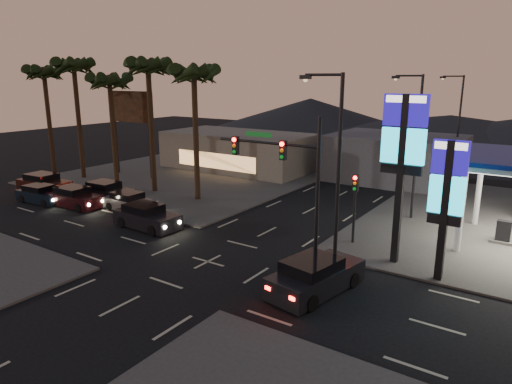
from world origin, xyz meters
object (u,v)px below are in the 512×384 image
Objects in this scene: pylon_sign_tall at (403,146)px; car_lane_b_rear at (44,184)px; pylon_sign_short at (447,190)px; car_lane_a_front at (146,217)px; traffic_signal_mast at (287,170)px; car_lane_a_rear at (41,194)px; car_lane_a_mid at (75,198)px; car_lane_b_mid at (106,192)px; suv_station at (315,276)px; car_lane_b_front at (130,202)px.

pylon_sign_tall is 1.72× the size of car_lane_b_rear.
car_lane_a_front is (-18.19, -2.24, -3.92)m from pylon_sign_short.
traffic_signal_mast is 23.24m from car_lane_a_rear.
pylon_sign_tall is 16.99m from car_lane_a_front.
traffic_signal_mast is 1.80× the size of car_lane_a_rear.
car_lane_a_mid reaches higher than car_lane_a_rear.
car_lane_b_rear is at bearing -179.03° from pylon_sign_short.
car_lane_a_front is 0.94× the size of car_lane_b_rear.
traffic_signal_mast is 11.83m from car_lane_a_front.
suv_station reaches higher than car_lane_b_mid.
suv_station is (13.67, -2.23, 0.06)m from car_lane_a_front.
suv_station reaches higher than car_lane_b_rear.
pylon_sign_short is 18.74m from car_lane_a_front.
car_lane_b_rear is (-30.31, -1.55, -5.62)m from pylon_sign_tall.
pylon_sign_short is 27.00m from car_lane_a_mid.
pylon_sign_short reaches higher than car_lane_b_mid.
pylon_sign_tall is at bearing 0.54° from car_lane_b_mid.
car_lane_a_front is 1.11× the size of car_lane_b_front.
car_lane_a_mid reaches higher than car_lane_b_front.
car_lane_b_rear reaches higher than car_lane_a_front.
suv_station is at bearing -4.33° from car_lane_a_rear.
pylon_sign_short is 1.30× the size of suv_station.
car_lane_a_rear is at bearing -139.57° from car_lane_b_mid.
pylon_sign_short is 7.69m from traffic_signal_mast.
car_lane_a_mid is at bearing -176.16° from pylon_sign_short.
car_lane_b_rear is at bearing 175.62° from traffic_signal_mast.
traffic_signal_mast is at bearing -8.74° from car_lane_b_front.
car_lane_b_rear is (-25.57, 1.96, -4.45)m from traffic_signal_mast.
car_lane_b_mid is at bearing 159.21° from car_lane_a_front.
car_lane_a_front is 11.84m from car_lane_a_rear.
car_lane_a_mid is 1.09× the size of car_lane_b_front.
car_lane_a_rear is (-3.37, -0.75, -0.07)m from car_lane_a_mid.
car_lane_a_front reaches higher than car_lane_a_mid.
traffic_signal_mast is at bearing 0.07° from car_lane_a_rear.
pylon_sign_short is at bearing -1.70° from car_lane_b_mid.
car_lane_b_front is at bearing -176.47° from pylon_sign_tall.
traffic_signal_mast reaches higher than car_lane_b_front.
car_lane_b_front is at bearing 166.46° from suv_station.
car_lane_b_front is (-19.70, -1.21, -5.73)m from pylon_sign_tall.
traffic_signal_mast is 26.03m from car_lane_b_rear.
car_lane_a_rear is 8.17m from car_lane_b_front.
pylon_sign_tall is at bearing 69.78° from suv_station.
car_lane_b_mid is at bearing 178.30° from pylon_sign_short.
pylon_sign_tall is 24.30m from car_lane_b_mid.
car_lane_a_rear is at bearing -35.46° from car_lane_b_rear.
car_lane_a_mid is 1.09× the size of car_lane_a_rear.
traffic_signal_mast is (-7.24, -2.51, 0.57)m from pylon_sign_short.
car_lane_a_mid is at bearing -11.34° from car_lane_b_rear.
car_lane_b_mid is at bearing 166.35° from suv_station.
pylon_sign_short reaches higher than car_lane_a_front.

